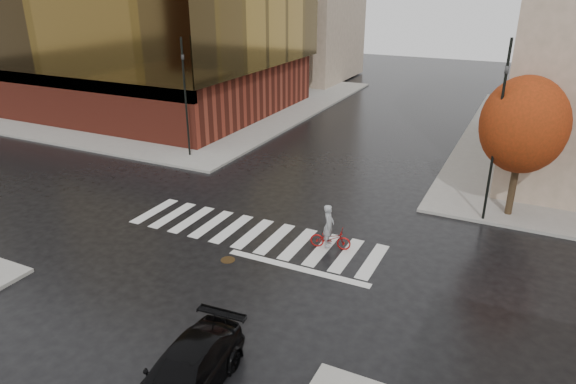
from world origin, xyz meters
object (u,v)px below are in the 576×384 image
at_px(cyclist, 330,234).
at_px(traffic_light_nw, 185,90).
at_px(fire_hydrant, 200,139).
at_px(sedan, 184,375).
at_px(traffic_light_ne, 499,119).

bearing_deg(cyclist, traffic_light_nw, 48.25).
relative_size(cyclist, traffic_light_nw, 0.27).
bearing_deg(fire_hydrant, traffic_light_nw, -74.52).
relative_size(sedan, traffic_light_ne, 0.56).
distance_m(sedan, cyclist, 9.37).
distance_m(traffic_light_nw, fire_hydrant, 4.20).
height_order(traffic_light_nw, traffic_light_ne, traffic_light_ne).
distance_m(traffic_light_nw, traffic_light_ne, 17.97).
bearing_deg(traffic_light_nw, traffic_light_ne, 64.22).
bearing_deg(traffic_light_ne, traffic_light_nw, -1.51).
height_order(sedan, fire_hydrant, sedan).
height_order(cyclist, traffic_light_nw, traffic_light_nw).
height_order(cyclist, traffic_light_ne, traffic_light_ne).
bearing_deg(sedan, cyclist, 83.01).
bearing_deg(traffic_light_nw, sedan, 15.47).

